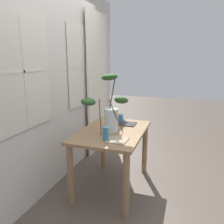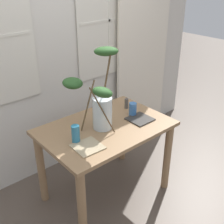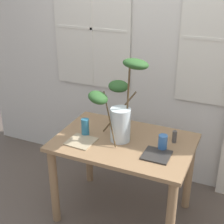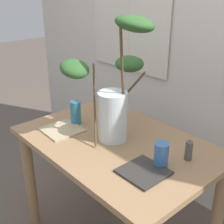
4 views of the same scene
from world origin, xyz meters
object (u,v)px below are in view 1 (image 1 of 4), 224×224
Objects in this scene: vase_with_branches at (109,109)px; plate_square_left at (117,140)px; dining_table at (112,142)px; plate_square_right at (128,124)px; drinking_glass_blue_left at (106,134)px; drinking_glass_blue_right at (120,119)px; pillar_candle at (112,118)px.

vase_with_branches reaches higher than plate_square_left.
plate_square_right is at bearing -19.84° from dining_table.
drinking_glass_blue_left is 0.69× the size of plate_square_left.
drinking_glass_blue_right is at bearing 2.88° from drinking_glass_blue_left.
pillar_candle reaches higher than plate_square_left.
vase_with_branches reaches higher than plate_square_right.
dining_table is at bearing 6.49° from drinking_glass_blue_left.
vase_with_branches is at bearing 13.22° from drinking_glass_blue_left.
pillar_candle is (0.06, 0.15, -0.01)m from drinking_glass_blue_right.
pillar_candle is (0.71, 0.31, 0.05)m from plate_square_left.
dining_table is 9.08× the size of drinking_glass_blue_right.
dining_table is at bearing -31.89° from vase_with_branches.
vase_with_branches is 0.51m from pillar_candle.
drinking_glass_blue_right is at bearing -5.32° from vase_with_branches.
vase_with_branches is at bearing 158.43° from plate_square_right.
drinking_glass_blue_left is 0.14m from plate_square_left.
drinking_glass_blue_left reaches higher than plate_square_left.
pillar_candle is at bearing 13.97° from drinking_glass_blue_left.
dining_table is 0.44m from vase_with_branches.
vase_with_branches is 0.48m from plate_square_right.
dining_table is 5.28× the size of plate_square_left.
drinking_glass_blue_left reaches higher than drinking_glass_blue_right.
vase_with_branches is at bearing 174.68° from drinking_glass_blue_right.
drinking_glass_blue_right is 1.09× the size of pillar_candle.
dining_table is 7.69× the size of drinking_glass_blue_left.
drinking_glass_blue_right is (0.38, -0.04, -0.22)m from vase_with_branches.
pillar_candle is (0.39, 0.14, 0.20)m from dining_table.
plate_square_right is at bearing -105.30° from pillar_candle.
plate_square_left is (-0.32, -0.16, 0.15)m from dining_table.
drinking_glass_blue_left is 0.72× the size of plate_square_right.
dining_table is at bearing 179.11° from drinking_glass_blue_right.
vase_with_branches reaches higher than drinking_glass_blue_right.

